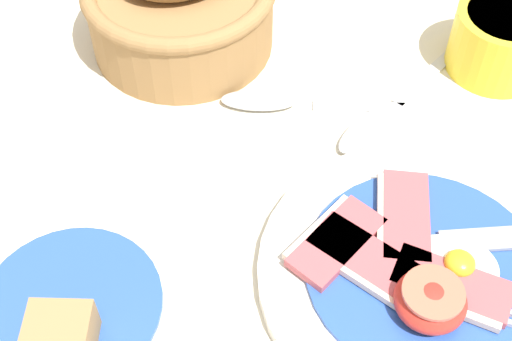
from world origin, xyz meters
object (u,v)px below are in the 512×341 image
object	(u,v)px
bread_plate	(71,312)
sugar_cup	(502,39)
breakfast_plate	(422,273)
teaspoon_near_cup	(288,102)
teaspoon_by_saucer	(383,115)
bread_basket	(180,6)

from	to	relation	value
bread_plate	sugar_cup	world-z (taller)	sugar_cup
bread_plate	sugar_cup	xyz separation A→B (m)	(0.36, 0.29, 0.02)
breakfast_plate	teaspoon_near_cup	bearing A→B (deg)	119.01
breakfast_plate	bread_plate	xyz separation A→B (m)	(-0.26, -0.04, -0.00)
bread_plate	teaspoon_by_saucer	size ratio (longest dim) A/B	1.17
bread_plate	teaspoon_by_saucer	distance (m)	0.32
breakfast_plate	bread_plate	size ratio (longest dim) A/B	1.36
bread_plate	bread_basket	xyz separation A→B (m)	(0.05, 0.31, 0.04)
bread_basket	teaspoon_by_saucer	bearing A→B (deg)	-27.21
breakfast_plate	bread_basket	world-z (taller)	bread_basket
bread_plate	teaspoon_near_cup	size ratio (longest dim) A/B	0.97
breakfast_plate	teaspoon_near_cup	size ratio (longest dim) A/B	1.32
sugar_cup	teaspoon_by_saucer	bearing A→B (deg)	-146.63
breakfast_plate	bread_basket	xyz separation A→B (m)	(-0.21, 0.27, 0.04)
breakfast_plate	sugar_cup	bearing A→B (deg)	67.96
bread_plate	sugar_cup	distance (m)	0.46
sugar_cup	teaspoon_near_cup	bearing A→B (deg)	-162.86
teaspoon_by_saucer	bread_basket	bearing A→B (deg)	-77.05
sugar_cup	teaspoon_by_saucer	world-z (taller)	sugar_cup
bread_basket	sugar_cup	bearing A→B (deg)	-4.37
bread_basket	teaspoon_by_saucer	size ratio (longest dim) A/B	1.16
bread_plate	breakfast_plate	bearing A→B (deg)	8.94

